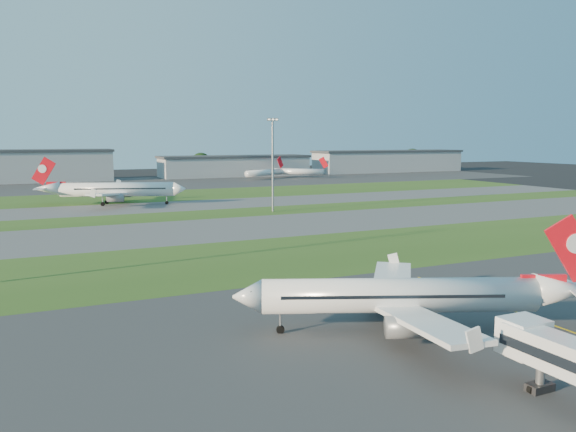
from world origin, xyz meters
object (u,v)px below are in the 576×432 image
mini_jet_near (264,173)px  light_mast_centre (273,158)px  airliner_parked (402,296)px  airliner_taxiing (116,190)px  mini_jet_far (299,171)px

mini_jet_near → light_mast_centre: bearing=-138.8°
airliner_parked → mini_jet_near: 227.68m
airliner_taxiing → light_mast_centre: size_ratio=1.58×
mini_jet_near → light_mast_centre: 128.66m
airliner_parked → airliner_taxiing: airliner_taxiing is taller
airliner_parked → airliner_taxiing: 131.74m
mini_jet_near → mini_jet_far: bearing=-24.0°
airliner_taxiing → light_mast_centre: light_mast_centre is taller
mini_jet_far → mini_jet_near: bearing=-142.8°
airliner_parked → mini_jet_near: bearing=94.1°
mini_jet_near → airliner_taxiing: bearing=-162.4°
airliner_taxiing → mini_jet_near: airliner_taxiing is taller
airliner_taxiing → mini_jet_far: size_ratio=1.64×
mini_jet_far → light_mast_centre: size_ratio=0.96×
airliner_parked → airliner_taxiing: (-11.13, 131.26, 0.75)m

